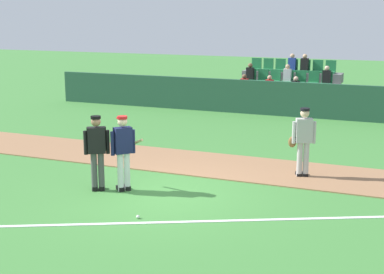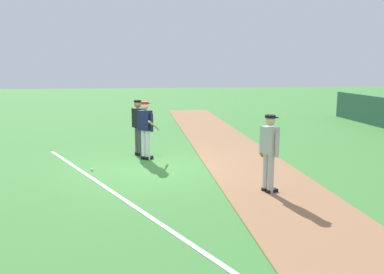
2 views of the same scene
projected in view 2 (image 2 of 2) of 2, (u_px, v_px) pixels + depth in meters
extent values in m
plane|color=#42843A|center=(150.00, 167.00, 11.21)|extent=(80.00, 80.00, 0.00)
cube|color=#9E704C|center=(245.00, 163.00, 11.56)|extent=(28.00, 2.39, 0.03)
cube|color=white|center=(129.00, 203.00, 8.21)|extent=(10.81, 5.39, 0.01)
cylinder|color=white|center=(144.00, 145.00, 12.04)|extent=(0.14, 0.14, 0.90)
cylinder|color=white|center=(148.00, 145.00, 11.95)|extent=(0.14, 0.14, 0.90)
cube|color=black|center=(145.00, 157.00, 12.16)|extent=(0.28, 0.26, 0.10)
cube|color=black|center=(149.00, 158.00, 12.07)|extent=(0.28, 0.26, 0.10)
cube|color=#191E47|center=(145.00, 120.00, 11.86)|extent=(0.43, 0.45, 0.60)
cylinder|color=#191E47|center=(139.00, 121.00, 12.01)|extent=(0.09, 0.09, 0.55)
cylinder|color=#191E47|center=(152.00, 123.00, 11.74)|extent=(0.09, 0.09, 0.55)
sphere|color=beige|center=(145.00, 106.00, 11.79)|extent=(0.22, 0.22, 0.22)
cylinder|color=#B21919|center=(145.00, 103.00, 11.77)|extent=(0.23, 0.23, 0.06)
cube|color=#B21919|center=(147.00, 103.00, 11.86)|extent=(0.21, 0.21, 0.02)
cylinder|color=tan|center=(154.00, 126.00, 11.84)|extent=(0.75, 0.37, 0.41)
cylinder|color=#4C4C4C|center=(137.00, 141.00, 12.58)|extent=(0.14, 0.14, 0.90)
cylinder|color=#4C4C4C|center=(140.00, 142.00, 12.46)|extent=(0.14, 0.14, 0.90)
cube|color=black|center=(139.00, 153.00, 12.69)|extent=(0.24, 0.28, 0.10)
cube|color=black|center=(142.00, 154.00, 12.56)|extent=(0.24, 0.28, 0.10)
cube|color=black|center=(138.00, 118.00, 12.38)|extent=(0.46, 0.39, 0.60)
cylinder|color=black|center=(134.00, 119.00, 12.59)|extent=(0.09, 0.09, 0.55)
cylinder|color=black|center=(142.00, 120.00, 12.20)|extent=(0.09, 0.09, 0.55)
sphere|color=#9E7051|center=(138.00, 104.00, 12.31)|extent=(0.22, 0.22, 0.22)
cylinder|color=black|center=(138.00, 101.00, 12.29)|extent=(0.23, 0.23, 0.06)
cube|color=black|center=(140.00, 102.00, 12.36)|extent=(0.22, 0.20, 0.02)
cube|color=black|center=(142.00, 118.00, 12.46)|extent=(0.42, 0.29, 0.56)
cylinder|color=#B2B2B2|center=(266.00, 173.00, 8.89)|extent=(0.14, 0.14, 0.90)
cylinder|color=#B2B2B2|center=(271.00, 174.00, 8.75)|extent=(0.14, 0.14, 0.90)
cube|color=black|center=(267.00, 189.00, 8.99)|extent=(0.21, 0.29, 0.10)
cube|color=black|center=(272.00, 191.00, 8.85)|extent=(0.21, 0.29, 0.10)
cube|color=#B2B2B2|center=(269.00, 140.00, 8.69)|extent=(0.45, 0.36, 0.60)
cylinder|color=#B2B2B2|center=(262.00, 141.00, 8.91)|extent=(0.09, 0.09, 0.55)
cylinder|color=#B2B2B2|center=(277.00, 145.00, 8.48)|extent=(0.09, 0.09, 0.55)
sphere|color=beige|center=(270.00, 121.00, 8.61)|extent=(0.22, 0.22, 0.22)
cylinder|color=black|center=(270.00, 116.00, 8.59)|extent=(0.23, 0.23, 0.06)
cube|color=black|center=(274.00, 117.00, 8.65)|extent=(0.21, 0.18, 0.02)
ellipsoid|color=brown|center=(263.00, 151.00, 8.99)|extent=(0.23, 0.19, 0.28)
sphere|color=white|center=(92.00, 169.00, 10.77)|extent=(0.07, 0.07, 0.07)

